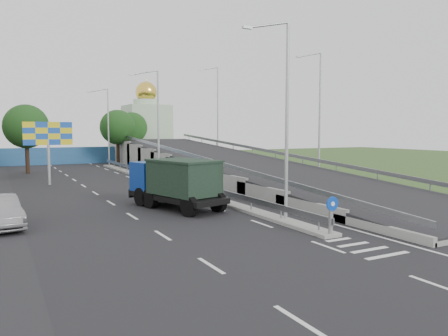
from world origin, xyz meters
TOP-DOWN VIEW (x-y plane):
  - ground at (0.00, 0.00)m, footprint 160.00×160.00m
  - road_surface at (-3.00, 20.00)m, footprint 26.00×90.00m
  - median at (0.00, 24.00)m, footprint 1.00×44.00m
  - overpass_ramp at (7.50, 24.00)m, footprint 10.00×50.00m
  - median_guardrail at (0.00, 24.00)m, footprint 0.09×44.00m
  - sign_bollard at (0.00, 2.17)m, footprint 0.64×0.23m
  - lamp_post_near at (0.11, 6.00)m, footprint 2.74×0.18m
  - lamp_post_mid at (0.11, 26.00)m, footprint 2.74×0.18m
  - lamp_post_far at (0.11, 46.00)m, footprint 2.74×0.18m
  - blue_wall at (-4.00, 52.00)m, footprint 30.00×0.50m
  - church at (10.00, 60.00)m, footprint 7.00×7.00m
  - billboard at (-9.00, 28.00)m, footprint 4.00×0.24m
  - tree_left_mid at (-10.00, 40.00)m, footprint 4.80×4.80m
  - tree_median_far at (2.00, 48.00)m, footprint 4.80×4.80m
  - tree_ramp_far at (6.00, 55.00)m, footprint 4.80×4.80m
  - dump_truck at (-3.44, 12.28)m, footprint 4.27×7.32m

SIDE VIEW (x-z plane):
  - ground at x=0.00m, z-range 0.00..0.00m
  - road_surface at x=-3.00m, z-range -0.02..0.02m
  - median at x=0.00m, z-range 0.00..0.20m
  - median_guardrail at x=0.00m, z-range 0.39..1.10m
  - sign_bollard at x=0.00m, z-range 0.20..1.87m
  - blue_wall at x=-4.00m, z-range 0.00..2.40m
  - dump_truck at x=-3.44m, z-range 0.16..3.20m
  - overpass_ramp at x=7.50m, z-range 0.00..3.50m
  - billboard at x=-9.00m, z-range 1.44..6.94m
  - tree_left_mid at x=-10.00m, z-range 1.38..8.98m
  - tree_median_far at x=2.00m, z-range 1.38..8.98m
  - tree_ramp_far at x=6.00m, z-range 1.38..8.98m
  - church at x=10.00m, z-range -1.59..12.21m
  - lamp_post_near at x=0.11m, z-range 0.77..10.85m
  - lamp_post_mid at x=0.11m, z-range 0.77..10.85m
  - lamp_post_far at x=0.11m, z-range 0.77..10.85m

